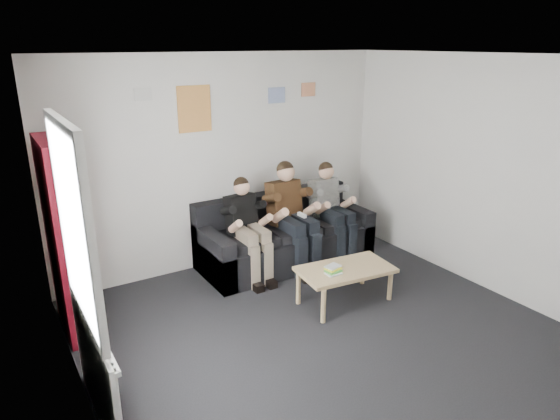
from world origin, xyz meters
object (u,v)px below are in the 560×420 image
person_right (332,211)px  person_left (249,229)px  person_middle (293,217)px  sofa (284,238)px  bookshelf (68,238)px  coffee_table (345,272)px

person_right → person_left: bearing=178.9°
person_middle → sofa: bearing=87.2°
bookshelf → coffee_table: 2.92m
person_left → person_right: bearing=-7.0°
person_left → person_middle: person_middle is taller
sofa → person_right: person_right is taller
person_left → bookshelf: bearing=175.3°
bookshelf → coffee_table: bookshelf is taller
sofa → person_left: bearing=-162.6°
sofa → person_middle: size_ratio=1.66×
bookshelf → person_right: 3.34m
person_middle → person_left: bearing=176.6°
sofa → coffee_table: size_ratio=2.19×
coffee_table → person_right: person_right is taller
sofa → person_right: (0.64, -0.20, 0.33)m
person_right → coffee_table: bearing=-121.7°
person_left → person_middle: 0.64m
person_middle → coffee_table: bearing=-93.8°
coffee_table → person_right: bearing=59.3°
bookshelf → person_middle: bearing=1.8°
sofa → person_middle: 0.42m
coffee_table → person_middle: size_ratio=0.76×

